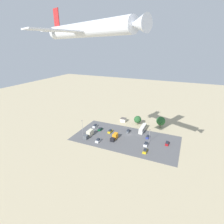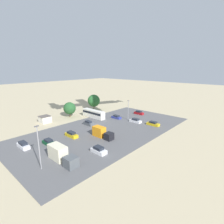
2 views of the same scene
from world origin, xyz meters
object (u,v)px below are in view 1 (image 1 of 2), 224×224
at_px(parked_car_6, 110,131).
at_px(airplane, 88,30).
at_px(shed_building, 123,120).
at_px(parked_car_0, 146,144).
at_px(parked_car_1, 100,129).
at_px(parked_car_5, 95,126).
at_px(parked_car_3, 145,151).
at_px(parked_car_4, 128,131).
at_px(bus, 143,128).
at_px(parked_car_8, 98,140).
at_px(parked_truck_1, 89,134).
at_px(parked_car_7, 167,143).
at_px(parked_truck_0, 114,137).
at_px(parked_car_2, 148,137).

distance_m(parked_car_6, airplane, 73.73).
height_order(shed_building, parked_car_0, shed_building).
distance_m(parked_car_1, parked_car_5, 6.40).
height_order(parked_car_3, parked_car_4, parked_car_4).
bearing_deg(parked_car_4, parked_car_0, 142.75).
bearing_deg(airplane, bus, -163.15).
xyz_separation_m(bus, parked_car_0, (-6.51, 17.18, -1.11)).
bearing_deg(parked_car_8, parked_car_4, 56.29).
xyz_separation_m(parked_car_3, parked_truck_1, (36.80, -2.86, 0.93)).
bearing_deg(parked_car_5, parked_car_7, -4.36).
height_order(shed_building, parked_truck_1, parked_truck_1).
distance_m(parked_car_5, parked_car_7, 49.70).
distance_m(parked_car_6, parked_truck_0, 9.49).
bearing_deg(parked_car_4, bus, -142.81).
distance_m(parked_car_2, parked_truck_0, 20.71).
height_order(parked_car_4, parked_truck_1, parked_truck_1).
distance_m(parked_car_3, parked_truck_1, 36.92).
bearing_deg(parked_car_4, parked_car_8, 56.29).
bearing_deg(parked_car_6, airplane, 106.71).
bearing_deg(parked_car_8, parked_car_5, 124.24).
height_order(parked_car_0, parked_car_3, parked_car_0).
xyz_separation_m(parked_car_8, parked_truck_1, (8.50, -3.42, 0.87)).
height_order(parked_car_2, parked_car_3, parked_car_3).
bearing_deg(bus, parked_car_7, 146.76).
distance_m(shed_building, parked_car_3, 41.65).
bearing_deg(parked_truck_0, shed_building, -80.74).
height_order(parked_car_2, parked_car_8, parked_car_8).
relative_size(parked_car_2, parked_car_3, 0.91).
xyz_separation_m(parked_car_2, parked_truck_0, (18.20, 9.84, 0.81)).
bearing_deg(shed_building, parked_car_4, 121.12).
bearing_deg(airplane, parked_car_8, -131.61).
distance_m(parked_car_4, parked_truck_0, 12.90).
bearing_deg(parked_car_1, parked_car_3, 158.65).
height_order(bus, parked_car_8, bus).
bearing_deg(parked_car_0, airplane, 72.56).
xyz_separation_m(parked_car_1, parked_truck_0, (-13.69, 7.32, 0.77)).
relative_size(parked_car_4, parked_car_7, 0.97).
height_order(parked_car_4, airplane, airplane).
xyz_separation_m(parked_car_2, parked_car_6, (24.36, 2.66, 0.09)).
xyz_separation_m(parked_car_1, parked_car_8, (-6.02, 13.97, 0.05)).
relative_size(parked_car_0, parked_car_6, 0.99).
xyz_separation_m(bus, parked_car_4, (8.05, 6.11, -1.06)).
relative_size(parked_car_3, parked_truck_0, 0.64).
bearing_deg(parked_car_5, parked_car_6, -13.85).
distance_m(parked_car_1, parked_car_6, 7.54).
bearing_deg(parked_truck_1, parked_car_6, -133.89).
distance_m(parked_car_1, parked_car_2, 32.00).
bearing_deg(parked_car_0, bus, -69.26).
distance_m(bus, parked_car_0, 18.41).
bearing_deg(parked_car_3, parked_car_1, 158.65).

